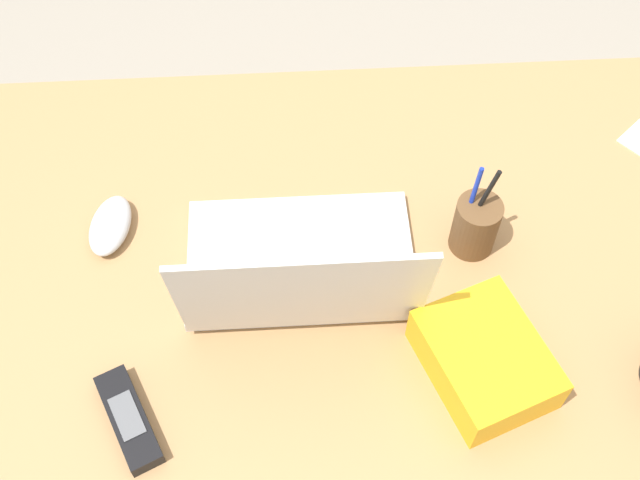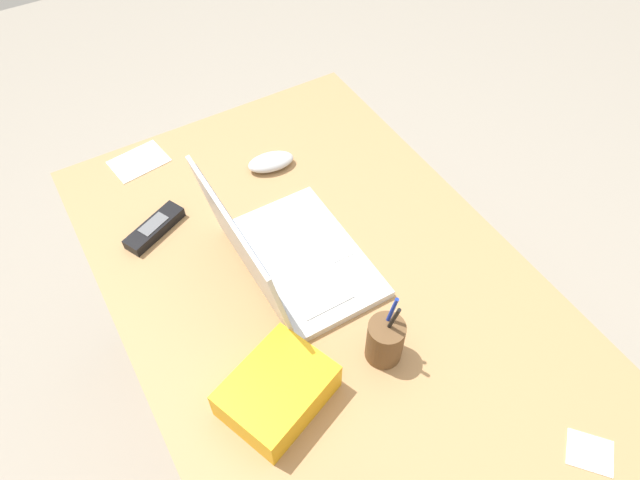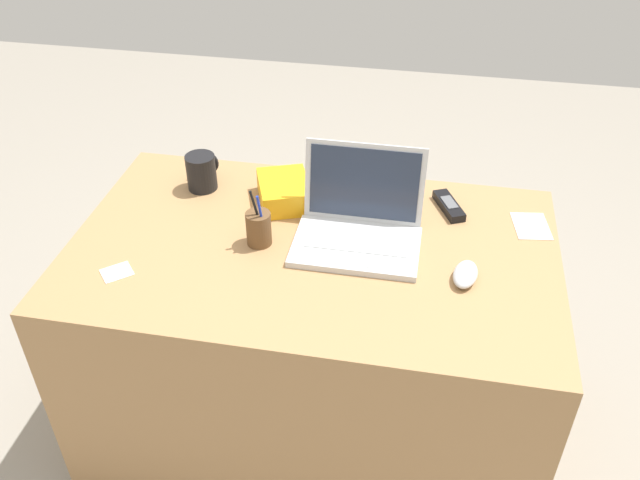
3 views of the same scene
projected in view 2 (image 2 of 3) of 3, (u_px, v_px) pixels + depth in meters
ground_plane at (331, 436)px, 1.72m from camera, size 6.00×6.00×0.00m
desk at (333, 382)px, 1.44m from camera, size 1.31×0.79×0.73m
laptop at (285, 255)px, 1.16m from camera, size 0.34×0.26×0.24m
computer_mouse at (271, 162)px, 1.38m from camera, size 0.08×0.12×0.03m
cordless_phone at (155, 228)px, 1.26m from camera, size 0.10×0.15×0.03m
pen_holder at (385, 340)px, 1.04m from camera, size 0.07×0.07×0.17m
snack_bag at (277, 391)px, 1.00m from camera, size 0.20×0.22×0.07m
paper_note_near_laptop at (139, 161)px, 1.40m from camera, size 0.11×0.14×0.00m
paper_note_left at (590, 453)px, 0.96m from camera, size 0.10×0.10×0.00m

